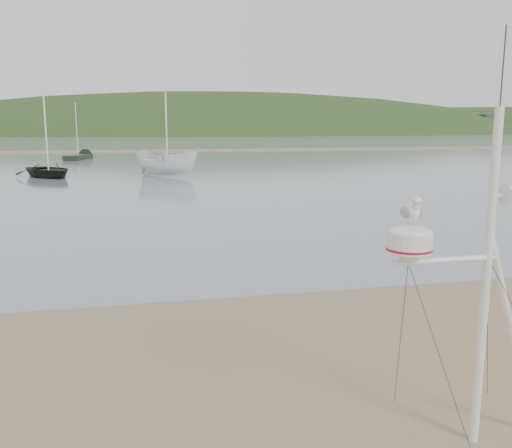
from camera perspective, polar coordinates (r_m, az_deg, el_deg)
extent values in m
plane|color=#82694B|center=(7.55, -18.70, -18.21)|extent=(560.00, 560.00, 0.00)
cube|color=gray|center=(138.66, -13.09, 8.63)|extent=(560.00, 256.00, 0.04)
cube|color=#82694B|center=(76.70, -13.34, 7.48)|extent=(560.00, 7.00, 0.07)
ellipsoid|color=#203616|center=(246.09, -3.38, 4.37)|extent=(400.00, 180.00, 80.00)
ellipsoid|color=#203616|center=(301.36, 24.05, 5.85)|extent=(300.00, 135.00, 56.00)
cube|color=beige|center=(205.94, -23.25, 9.65)|extent=(8.40, 6.30, 8.00)
cube|color=beige|center=(202.90, -15.91, 10.09)|extent=(8.40, 6.30, 8.00)
cube|color=beige|center=(203.18, -8.46, 10.36)|extent=(8.40, 6.30, 8.00)
cube|color=beige|center=(206.74, -1.13, 10.47)|extent=(8.40, 6.30, 8.00)
cube|color=beige|center=(213.44, 5.84, 10.42)|extent=(8.40, 6.30, 8.00)
cube|color=beige|center=(222.99, 12.30, 10.23)|extent=(8.40, 6.30, 8.00)
cube|color=beige|center=(235.03, 18.15, 9.95)|extent=(8.40, 6.30, 8.00)
cube|color=beige|center=(249.22, 23.38, 9.62)|extent=(8.40, 6.30, 8.00)
cylinder|color=silver|center=(6.39, 23.05, -5.72)|extent=(0.09, 0.09, 3.73)
cylinder|color=silver|center=(6.04, 19.26, -3.62)|extent=(1.21, 0.07, 0.07)
cylinder|color=#2D382D|center=(6.19, 24.56, 14.68)|extent=(0.01, 0.01, 0.84)
cube|color=silver|center=(5.81, 15.77, -3.24)|extent=(0.15, 0.15, 0.08)
cylinder|color=white|center=(5.78, 15.84, -1.84)|extent=(0.47, 0.47, 0.21)
cylinder|color=#AB0C1B|center=(5.79, 15.80, -2.52)|extent=(0.48, 0.48, 0.02)
ellipsoid|color=white|center=(5.76, 15.89, -0.84)|extent=(0.47, 0.47, 0.13)
cube|color=silver|center=(6.26, 24.36, 2.79)|extent=(0.19, 0.04, 0.04)
cylinder|color=tan|center=(5.73, 15.73, 0.11)|extent=(0.01, 0.01, 0.07)
cylinder|color=tan|center=(5.75, 16.14, 0.12)|extent=(0.01, 0.01, 0.07)
ellipsoid|color=white|center=(5.72, 15.99, 1.17)|extent=(0.16, 0.25, 0.19)
ellipsoid|color=#97999F|center=(5.68, 15.42, 1.18)|extent=(0.05, 0.20, 0.12)
ellipsoid|color=#97999F|center=(5.75, 16.65, 1.22)|extent=(0.05, 0.20, 0.12)
cone|color=white|center=(5.84, 15.37, 1.19)|extent=(0.08, 0.07, 0.08)
ellipsoid|color=white|center=(5.63, 16.48, 1.82)|extent=(0.08, 0.08, 0.11)
sphere|color=white|center=(5.61, 16.62, 2.30)|extent=(0.09, 0.09, 0.09)
cone|color=gold|center=(5.57, 16.85, 2.19)|extent=(0.02, 0.05, 0.02)
imported|color=black|center=(39.69, -21.18, 7.95)|extent=(3.30, 2.62, 4.64)
imported|color=white|center=(38.17, -9.38, 8.72)|extent=(2.69, 2.68, 5.02)
cube|color=black|center=(59.51, -18.21, 6.70)|extent=(2.65, 5.02, 0.50)
cone|color=black|center=(62.40, -17.26, 6.90)|extent=(1.89, 2.00, 1.53)
cylinder|color=silver|center=(59.42, -18.36, 9.47)|extent=(0.08, 0.08, 5.26)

